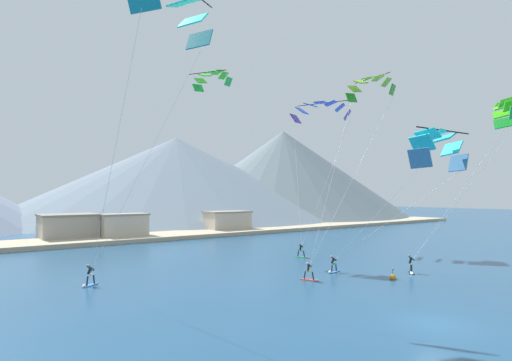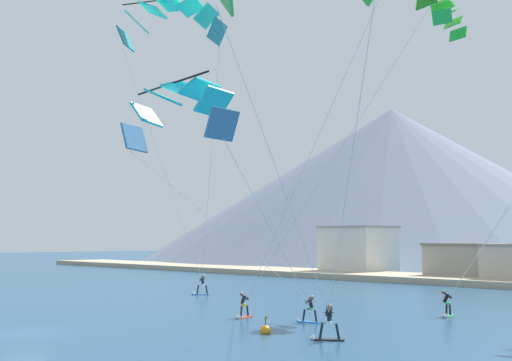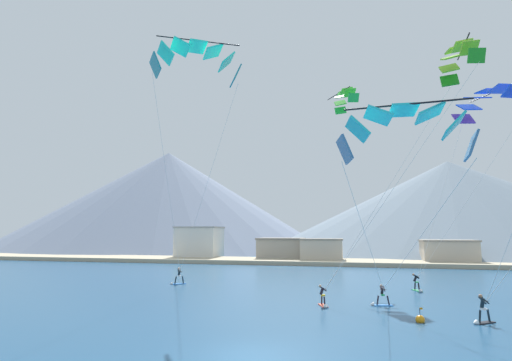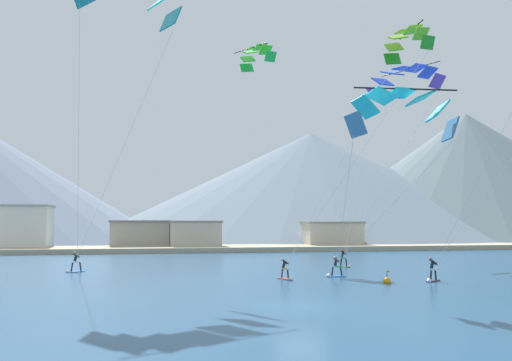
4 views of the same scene
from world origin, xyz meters
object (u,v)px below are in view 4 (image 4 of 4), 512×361
object	(u,v)px
parafoil_kite_near_lead	(402,109)
parafoil_kite_distant_high_outer	(256,54)
kitesurfer_near_trail	(286,273)
kitesurfer_mid_center	(74,265)
kitesurfer_far_right	(345,262)
race_marker_buoy	(387,281)
kitesurfer_near_lead	(334,271)
kitesurfer_far_left	(432,274)
parafoil_kite_far_right	(405,78)
parafoil_kite_near_trail	(406,42)

from	to	relation	value
parafoil_kite_near_lead	parafoil_kite_distant_high_outer	distance (m)	31.76
kitesurfer_near_trail	parafoil_kite_distant_high_outer	bearing A→B (deg)	84.76
kitesurfer_near_trail	kitesurfer_mid_center	distance (m)	18.60
kitesurfer_far_right	race_marker_buoy	size ratio (longest dim) A/B	1.75
kitesurfer_near_lead	kitesurfer_far_left	world-z (taller)	kitesurfer_far_left
kitesurfer_far_left	parafoil_kite_distant_high_outer	xyz separation A→B (m)	(-7.96, 23.96, 22.47)
parafoil_kite_far_right	race_marker_buoy	bearing A→B (deg)	-119.83
kitesurfer_mid_center	kitesurfer_far_right	distance (m)	24.25
parafoil_kite_distant_high_outer	race_marker_buoy	bearing A→B (deg)	-80.01
race_marker_buoy	kitesurfer_mid_center	bearing A→B (deg)	149.32
kitesurfer_mid_center	kitesurfer_far_right	size ratio (longest dim) A/B	1.01
kitesurfer_far_left	kitesurfer_near_lead	bearing A→B (deg)	140.25
kitesurfer_mid_center	race_marker_buoy	world-z (taller)	kitesurfer_mid_center
parafoil_kite_distant_high_outer	race_marker_buoy	world-z (taller)	parafoil_kite_distant_high_outer
kitesurfer_far_right	parafoil_kite_far_right	size ratio (longest dim) A/B	0.09
kitesurfer_far_left	parafoil_kite_near_trail	size ratio (longest dim) A/B	0.09
race_marker_buoy	parafoil_kite_near_trail	bearing A→B (deg)	51.44
kitesurfer_near_trail	race_marker_buoy	world-z (taller)	kitesurfer_near_trail
parafoil_kite_near_lead	parafoil_kite_near_trail	distance (m)	14.49
kitesurfer_mid_center	parafoil_kite_near_trail	xyz separation A→B (m)	(26.94, -7.37, 18.65)
kitesurfer_near_lead	parafoil_kite_near_lead	bearing A→B (deg)	-84.29
kitesurfer_near_trail	kitesurfer_near_lead	bearing A→B (deg)	18.09
kitesurfer_mid_center	kitesurfer_far_right	world-z (taller)	kitesurfer_mid_center
parafoil_kite_far_right	race_marker_buoy	size ratio (longest dim) A/B	19.46
kitesurfer_far_left	kitesurfer_far_right	bearing A→B (deg)	97.30
kitesurfer_far_left	kitesurfer_near_trail	bearing A→B (deg)	161.09
kitesurfer_near_lead	kitesurfer_mid_center	size ratio (longest dim) A/B	0.99
kitesurfer_near_lead	parafoil_kite_near_trail	xyz separation A→B (m)	(6.70, 0.60, 18.76)
kitesurfer_near_trail	parafoil_kite_near_trail	size ratio (longest dim) A/B	0.09
kitesurfer_near_trail	kitesurfer_far_left	bearing A→B (deg)	-18.91
parafoil_kite_near_lead	kitesurfer_far_right	bearing A→B (deg)	80.84
parafoil_kite_near_lead	kitesurfer_mid_center	bearing A→B (deg)	139.63
kitesurfer_far_right	parafoil_kite_near_trail	distance (m)	20.47
parafoil_kite_near_lead	parafoil_kite_distant_high_outer	bearing A→B (deg)	96.39
kitesurfer_far_right	parafoil_kite_near_trail	xyz separation A→B (m)	(2.70, -7.85, 18.71)
kitesurfer_far_right	parafoil_kite_far_right	distance (m)	22.38
parafoil_kite_near_lead	parafoil_kite_distant_high_outer	world-z (taller)	parafoil_kite_distant_high_outer
kitesurfer_far_left	race_marker_buoy	xyz separation A→B (m)	(-3.65, -0.51, -0.40)
kitesurfer_far_left	parafoil_kite_near_lead	xyz separation A→B (m)	(-4.68, -5.36, 10.71)
kitesurfer_near_trail	parafoil_kite_distant_high_outer	size ratio (longest dim) A/B	0.29
kitesurfer_near_lead	parafoil_kite_near_lead	xyz separation A→B (m)	(1.01, -10.09, 10.81)
kitesurfer_far_right	parafoil_kite_distant_high_outer	world-z (taller)	parafoil_kite_distant_high_outer
race_marker_buoy	parafoil_kite_far_right	bearing A→B (deg)	60.17
race_marker_buoy	parafoil_kite_distant_high_outer	bearing A→B (deg)	99.99
kitesurfer_near_trail	kitesurfer_far_right	size ratio (longest dim) A/B	1.00
kitesurfer_near_trail	kitesurfer_far_right	distance (m)	12.76
kitesurfer_near_lead	race_marker_buoy	distance (m)	5.63
kitesurfer_near_lead	race_marker_buoy	xyz separation A→B (m)	(2.04, -5.24, -0.30)
kitesurfer_near_lead	parafoil_kite_far_right	distance (m)	27.67
kitesurfer_near_trail	parafoil_kite_far_right	world-z (taller)	parafoil_kite_far_right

